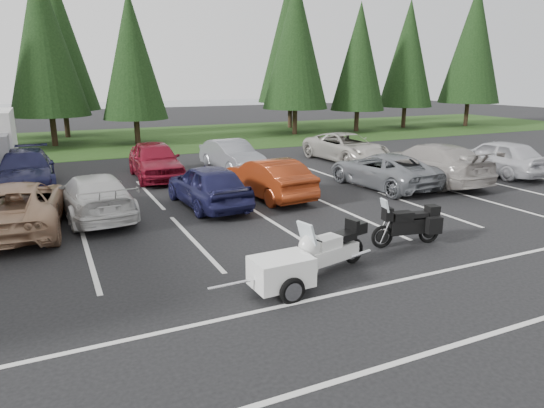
{
  "coord_description": "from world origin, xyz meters",
  "views": [
    {
      "loc": [
        -5.58,
        -11.22,
        4.35
      ],
      "look_at": [
        -0.55,
        -0.5,
        1.22
      ],
      "focal_mm": 32.0,
      "sensor_mm": 36.0,
      "label": 1
    }
  ],
  "objects": [
    {
      "name": "touring_motorcycle",
      "position": [
        0.05,
        -2.38,
        0.67
      ],
      "size": [
        2.52,
        1.28,
        1.34
      ],
      "primitive_type": null,
      "rotation": [
        0.0,
        0.0,
        0.23
      ],
      "color": "silver",
      "rests_on": "ground"
    },
    {
      "name": "car_near_7",
      "position": [
        8.94,
        4.14,
        0.83
      ],
      "size": [
        2.38,
        5.72,
        1.65
      ],
      "primitive_type": "imported",
      "rotation": [
        0.0,
        0.0,
        3.15
      ],
      "color": "#9F9892",
      "rests_on": "ground"
    },
    {
      "name": "car_near_5",
      "position": [
        1.72,
        4.63,
        0.73
      ],
      "size": [
        1.96,
        4.53,
        1.45
      ],
      "primitive_type": "imported",
      "rotation": [
        0.0,
        0.0,
        3.24
      ],
      "color": "maroon",
      "rests_on": "ground"
    },
    {
      "name": "conifer_4",
      "position": [
        -5.0,
        22.9,
        6.53
      ],
      "size": [
        4.8,
        4.8,
        11.17
      ],
      "color": "#332316",
      "rests_on": "ground"
    },
    {
      "name": "car_far_3",
      "position": [
        2.32,
        10.06,
        0.72
      ],
      "size": [
        1.95,
        4.52,
        1.45
      ],
      "primitive_type": "imported",
      "rotation": [
        0.0,
        0.0,
        0.1
      ],
      "color": "slate",
      "rests_on": "ground"
    },
    {
      "name": "conifer_7",
      "position": [
        17.5,
        21.8,
        5.81
      ],
      "size": [
        4.27,
        4.27,
        9.94
      ],
      "color": "#332316",
      "rests_on": "ground"
    },
    {
      "name": "car_far_1",
      "position": [
        -6.4,
        9.97,
        0.76
      ],
      "size": [
        2.14,
        5.25,
        1.52
      ],
      "primitive_type": "imported",
      "rotation": [
        0.0,
        0.0,
        -0.0
      ],
      "color": "#17193B",
      "rests_on": "ground"
    },
    {
      "name": "car_near_3",
      "position": [
        -4.35,
        4.58,
        0.69
      ],
      "size": [
        2.33,
        4.93,
        1.39
      ],
      "primitive_type": "imported",
      "rotation": [
        0.0,
        0.0,
        3.22
      ],
      "color": "silver",
      "rests_on": "ground"
    },
    {
      "name": "conifer_6",
      "position": [
        12.0,
        22.1,
        6.71
      ],
      "size": [
        4.93,
        4.93,
        11.48
      ],
      "color": "#332316",
      "rests_on": "ground"
    },
    {
      "name": "car_near_2",
      "position": [
        -6.5,
        4.05,
        0.73
      ],
      "size": [
        2.92,
        5.43,
        1.45
      ],
      "primitive_type": "imported",
      "rotation": [
        0.0,
        0.0,
        3.04
      ],
      "color": "#A67F60",
      "rests_on": "ground"
    },
    {
      "name": "car_far_2",
      "position": [
        -1.32,
        9.85,
        0.81
      ],
      "size": [
        2.08,
        4.81,
        1.62
      ],
      "primitive_type": "imported",
      "rotation": [
        0.0,
        0.0,
        -0.04
      ],
      "color": "maroon",
      "rests_on": "ground"
    },
    {
      "name": "car_near_8",
      "position": [
        12.87,
        4.12,
        0.81
      ],
      "size": [
        2.09,
        4.82,
        1.62
      ],
      "primitive_type": "imported",
      "rotation": [
        0.0,
        0.0,
        3.18
      ],
      "color": "silver",
      "rests_on": "ground"
    },
    {
      "name": "conifer_9",
      "position": [
        29.0,
        21.3,
        7.07
      ],
      "size": [
        5.19,
        5.19,
        12.1
      ],
      "color": "#332316",
      "rests_on": "ground"
    },
    {
      "name": "conifer_5",
      "position": [
        0.0,
        21.6,
        5.63
      ],
      "size": [
        4.14,
        4.14,
        9.63
      ],
      "color": "#332316",
      "rests_on": "ground"
    },
    {
      "name": "conifer_8",
      "position": [
        23.0,
        22.6,
        6.17
      ],
      "size": [
        4.53,
        4.53,
        10.56
      ],
      "color": "#332316",
      "rests_on": "ground"
    },
    {
      "name": "conifer_back_b",
      "position": [
        -4.0,
        27.5,
        6.77
      ],
      "size": [
        4.97,
        4.97,
        11.58
      ],
      "color": "#332316",
      "rests_on": "ground"
    },
    {
      "name": "ground",
      "position": [
        0.0,
        0.0,
        0.0
      ],
      "size": [
        120.0,
        120.0,
        0.0
      ],
      "primitive_type": "plane",
      "color": "black",
      "rests_on": "ground"
    },
    {
      "name": "stall_markings",
      "position": [
        0.0,
        2.0,
        0.0
      ],
      "size": [
        32.0,
        16.0,
        0.01
      ],
      "primitive_type": "cube",
      "color": "silver",
      "rests_on": "ground"
    },
    {
      "name": "adventure_motorcycle",
      "position": [
        2.78,
        -1.73,
        0.67
      ],
      "size": [
        2.3,
        1.1,
        1.35
      ],
      "primitive_type": null,
      "rotation": [
        0.0,
        0.0,
        -0.15
      ],
      "color": "black",
      "rests_on": "ground"
    },
    {
      "name": "grass_strip",
      "position": [
        0.0,
        24.0,
        0.01
      ],
      "size": [
        80.0,
        16.0,
        0.01
      ],
      "primitive_type": "cube",
      "color": "#1C3511",
      "rests_on": "ground"
    },
    {
      "name": "conifer_back_c",
      "position": [
        14.0,
        26.8,
        7.49
      ],
      "size": [
        5.5,
        5.5,
        12.81
      ],
      "color": "#332316",
      "rests_on": "ground"
    },
    {
      "name": "car_far_4",
      "position": [
        8.71,
        10.05,
        0.73
      ],
      "size": [
        2.84,
        5.44,
        1.46
      ],
      "primitive_type": "imported",
      "rotation": [
        0.0,
        0.0,
        0.08
      ],
      "color": "#B7B2A8",
      "rests_on": "ground"
    },
    {
      "name": "car_near_4",
      "position": [
        -0.71,
        4.32,
        0.75
      ],
      "size": [
        2.07,
        4.51,
        1.5
      ],
      "primitive_type": "imported",
      "rotation": [
        0.0,
        0.0,
        3.21
      ],
      "color": "#1A1A41",
      "rests_on": "ground"
    },
    {
      "name": "car_near_6",
      "position": [
        6.6,
        4.26,
        0.69
      ],
      "size": [
        2.66,
        5.12,
        1.38
      ],
      "primitive_type": "imported",
      "rotation": [
        0.0,
        0.0,
        3.22
      ],
      "color": "slate",
      "rests_on": "ground"
    },
    {
      "name": "lake_water",
      "position": [
        4.0,
        55.0,
        0.0
      ],
      "size": [
        70.0,
        50.0,
        0.02
      ],
      "primitive_type": "cube",
      "color": "slate",
      "rests_on": "ground"
    },
    {
      "name": "cargo_trailer",
      "position": [
        -1.5,
        -2.97,
        0.41
      ],
      "size": [
        1.8,
        1.07,
        0.81
      ],
      "primitive_type": null,
      "rotation": [
        0.0,
        0.0,
        0.04
      ],
      "color": "white",
      "rests_on": "ground"
    }
  ]
}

